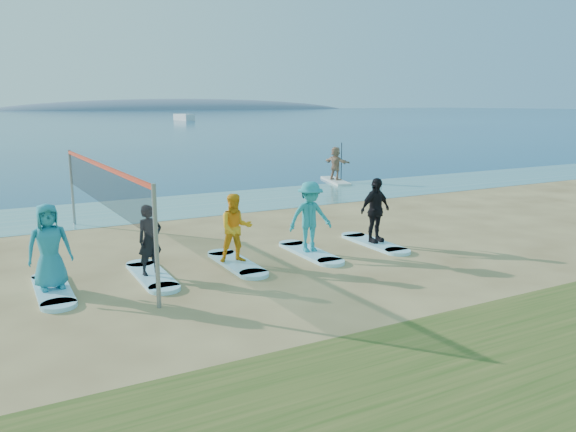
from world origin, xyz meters
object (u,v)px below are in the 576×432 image
paddleboard (335,181)px  student_0 (49,246)px  student_1 (150,240)px  surfboard_2 (236,263)px  surfboard_4 (374,243)px  surfboard_1 (152,276)px  student_4 (375,210)px  boat_offshore_b (184,121)px  volleyball_net (102,185)px  surfboard_0 (53,290)px  paddleboarder (336,163)px  student_2 (236,228)px  surfboard_3 (310,253)px  student_3 (310,217)px

paddleboard → student_0: bearing=-126.9°
student_1 → paddleboard: bearing=28.9°
surfboard_2 → surfboard_4: same height
student_1 → surfboard_1: bearing=0.0°
student_4 → boat_offshore_b: bearing=65.2°
volleyball_net → surfboard_0: bearing=-122.7°
boat_offshore_b → student_0: student_0 is taller
student_0 → surfboard_2: student_0 is taller
paddleboarder → student_2: student_2 is taller
surfboard_3 → surfboard_4: same height
surfboard_1 → surfboard_3: 4.30m
volleyball_net → surfboard_2: bearing=-42.5°
surfboard_0 → student_4: (8.60, 0.00, 0.97)m
surfboard_0 → volleyball_net: bearing=57.3°
paddleboarder → student_4: (-6.11, -11.38, 0.05)m
surfboard_1 → student_2: 2.33m
paddleboarder → student_4: student_4 is taller
boat_offshore_b → surfboard_2: 115.06m
paddleboarder → student_0: size_ratio=0.91×
paddleboard → surfboard_3: size_ratio=1.36×
student_3 → student_4: bearing=5.0°
paddleboarder → surfboard_2: (-10.41, -11.38, -0.92)m
paddleboarder → student_3: (-8.26, -11.38, 0.07)m
paddleboard → student_0: student_0 is taller
boat_offshore_b → surfboard_1: bearing=-116.8°
surfboard_3 → surfboard_2: bearing=180.0°
surfboard_2 → student_4: size_ratio=1.19×
surfboard_1 → surfboard_2: same height
surfboard_4 → paddleboard: bearing=61.8°
surfboard_4 → paddleboarder: bearing=61.8°
student_0 → paddleboard: bearing=33.6°
boat_offshore_b → surfboard_3: size_ratio=2.83×
paddleboarder → student_1: paddleboarder is taller
boat_offshore_b → surfboard_4: boat_offshore_b is taller
paddleboarder → student_1: (-12.56, -11.38, -0.06)m
paddleboarder → student_4: size_ratio=0.92×
student_3 → paddleboarder: bearing=59.1°
paddleboarder → surfboard_1: 16.97m
volleyball_net → student_2: volleyball_net is taller
student_4 → student_3: bearing=170.7°
paddleboard → student_2: student_2 is taller
student_1 → surfboard_2: 2.32m
paddleboard → surfboard_1: (-12.56, -11.38, -0.01)m
surfboard_1 → student_0: bearing=180.0°
surfboard_0 → student_3: student_3 is taller
boat_offshore_b → student_3: (-32.44, -109.73, 1.03)m
surfboard_0 → surfboard_3: same height
surfboard_3 → volleyball_net: bearing=152.9°
surfboard_1 → surfboard_2: 2.15m
paddleboard → boat_offshore_b: size_ratio=0.48×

